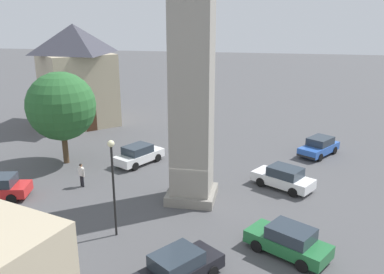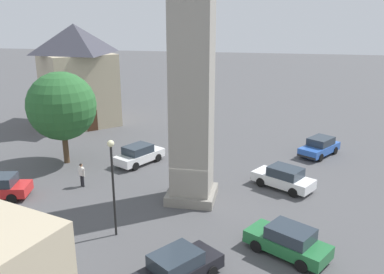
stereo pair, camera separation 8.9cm
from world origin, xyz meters
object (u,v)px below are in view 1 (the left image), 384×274
at_px(car_silver_kerb, 288,241).
at_px(tree, 61,106).
at_px(car_red_corner, 319,146).
at_px(car_black_far, 179,268).
at_px(car_blue_kerb, 139,154).
at_px(building_shop_left, 76,74).
at_px(car_green_alley, 283,178).
at_px(pedestrian, 81,173).
at_px(lamp_post, 113,174).

bearing_deg(car_silver_kerb, tree, -30.30).
height_order(car_red_corner, car_black_far, same).
relative_size(car_red_corner, tree, 0.60).
relative_size(car_silver_kerb, car_red_corner, 1.01).
distance_m(car_blue_kerb, building_shop_left, 15.33).
height_order(car_silver_kerb, car_green_alley, same).
bearing_deg(car_red_corner, building_shop_left, -13.66).
distance_m(car_red_corner, pedestrian, 19.29).
distance_m(car_blue_kerb, car_black_far, 15.21).
distance_m(car_black_far, car_green_alley, 12.18).
bearing_deg(car_red_corner, car_silver_kerb, 78.68).
height_order(pedestrian, lamp_post, lamp_post).
relative_size(car_red_corner, pedestrian, 2.58).
height_order(car_red_corner, lamp_post, lamp_post).
xyz_separation_m(car_silver_kerb, car_green_alley, (0.02, -8.08, 0.00)).
height_order(car_silver_kerb, building_shop_left, building_shop_left).
distance_m(car_black_far, lamp_post, 6.01).
xyz_separation_m(car_blue_kerb, building_shop_left, (10.07, -10.62, 4.54)).
distance_m(tree, building_shop_left, 12.29).
bearing_deg(car_green_alley, lamp_post, 41.39).
height_order(car_blue_kerb, building_shop_left, building_shop_left).
height_order(car_blue_kerb, lamp_post, lamp_post).
bearing_deg(car_red_corner, car_black_far, 66.94).
distance_m(car_black_far, pedestrian, 12.46).
distance_m(pedestrian, tree, 6.39).
xyz_separation_m(car_silver_kerb, lamp_post, (8.99, -0.18, 2.79)).
height_order(car_red_corner, building_shop_left, building_shop_left).
xyz_separation_m(car_red_corner, lamp_post, (12.08, 15.27, 2.79)).
height_order(car_black_far, pedestrian, pedestrian).
xyz_separation_m(car_blue_kerb, tree, (5.77, 0.86, 3.84)).
relative_size(car_blue_kerb, tree, 0.61).
distance_m(car_red_corner, car_black_far, 20.19).
relative_size(building_shop_left, lamp_post, 1.94).
relative_size(car_blue_kerb, car_silver_kerb, 1.01).
bearing_deg(car_green_alley, tree, -6.04).
bearing_deg(car_silver_kerb, car_black_far, 33.00).
relative_size(car_blue_kerb, car_red_corner, 1.02).
height_order(building_shop_left, lamp_post, building_shop_left).
xyz_separation_m(car_blue_kerb, lamp_post, (-2.12, 10.54, 2.79)).
bearing_deg(tree, building_shop_left, -69.46).
bearing_deg(car_black_far, building_shop_left, -56.23).
height_order(car_blue_kerb, car_green_alley, same).
bearing_deg(car_black_far, pedestrian, -45.34).
height_order(pedestrian, tree, tree).
height_order(car_blue_kerb, car_black_far, same).
bearing_deg(tree, car_blue_kerb, -171.51).
distance_m(car_blue_kerb, car_green_alley, 11.40).
distance_m(car_blue_kerb, car_silver_kerb, 15.44).
bearing_deg(car_black_far, lamp_post, -38.38).
bearing_deg(lamp_post, car_green_alley, -138.61).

